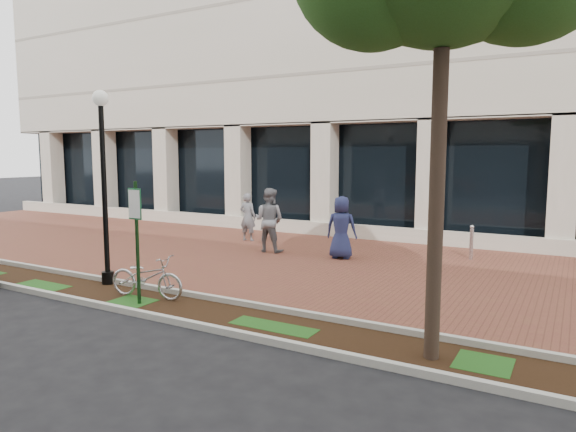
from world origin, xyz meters
The scene contains 12 objects.
ground centered at (0.00, 0.00, 0.00)m, with size 120.00×120.00×0.00m, color black.
brick_plaza centered at (0.00, 0.00, 0.01)m, with size 40.00×9.00×0.01m, color brown.
planting_strip centered at (0.00, -5.25, 0.01)m, with size 40.00×1.50×0.01m, color black.
curb_plaza_side centered at (0.00, -4.50, 0.06)m, with size 40.00×0.12×0.12m, color #B4B4AA.
curb_street_side centered at (0.00, -6.00, 0.06)m, with size 40.00×0.12×0.12m, color #B4B4AA.
parking_sign centered at (-1.20, -5.44, 1.58)m, with size 0.34×0.07×2.49m.
lamppost centered at (-3.05, -4.60, 2.51)m, with size 0.36×0.36×4.45m.
locked_bicycle centered at (-1.39, -5.01, 0.46)m, with size 0.61×1.74×0.92m, color #BBBABF.
pedestrian_left centered at (-3.62, 2.08, 0.84)m, with size 0.62×0.40×1.69m, color slate.
pedestrian_mid centered at (-1.89, 0.71, 1.00)m, with size 0.97×0.75×1.99m, color slate.
pedestrian_right centered at (0.49, 0.85, 0.91)m, with size 0.89×0.58×1.83m, color navy.
bollard centered at (3.82, 2.54, 0.52)m, with size 0.12×0.12×1.02m.
Camera 1 is at (6.41, -12.71, 3.00)m, focal length 32.00 mm.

